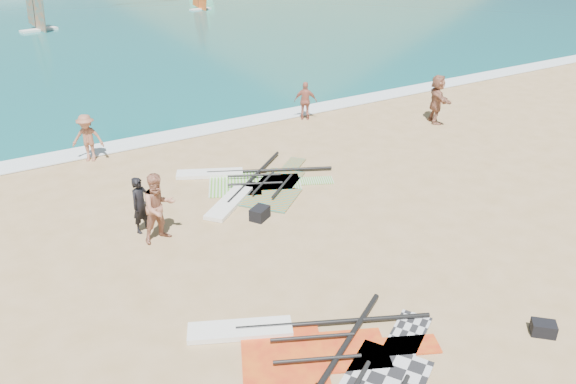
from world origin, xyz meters
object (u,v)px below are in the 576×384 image
gear_bag_near (260,213)px  beachgoer_mid (87,138)px  rig_green (241,178)px  person_wetsuit (141,205)px  beachgoer_left (159,208)px  beachgoer_back (306,101)px  rig_red (291,341)px  gear_bag_far (543,328)px  beachgoer_right (437,99)px  rig_orange (256,191)px

gear_bag_near → beachgoer_mid: bearing=113.5°
rig_green → person_wetsuit: 4.13m
beachgoer_left → beachgoer_back: (8.58, 6.28, -0.14)m
person_wetsuit → beachgoer_back: beachgoer_back is taller
rig_red → person_wetsuit: size_ratio=3.00×
beachgoer_left → rig_green: bearing=25.0°
beachgoer_mid → rig_green: bearing=-17.0°
gear_bag_far → beachgoer_right: bearing=54.5°
rig_red → person_wetsuit: 6.00m
gear_bag_far → beachgoer_back: (3.34, 13.90, 0.66)m
rig_red → gear_bag_near: 5.20m
gear_bag_near → beachgoer_back: (5.86, 6.65, 0.62)m
person_wetsuit → beachgoer_back: (8.85, 5.59, 0.02)m
person_wetsuit → beachgoer_right: bearing=-15.3°
rig_orange → gear_bag_near: 1.68m
rig_red → beachgoer_mid: (-0.99, 11.61, 0.78)m
beachgoer_mid → beachgoer_back: beachgoer_mid is taller
rig_green → person_wetsuit: person_wetsuit is taller
beachgoer_mid → beachgoer_back: (8.82, -0.15, -0.04)m
rig_orange → beachgoer_back: size_ratio=3.03×
gear_bag_near → beachgoer_right: size_ratio=0.27×
rig_red → beachgoer_right: size_ratio=2.35×
gear_bag_far → person_wetsuit: person_wetsuit is taller
rig_green → beachgoer_right: 9.54m
gear_bag_near → gear_bag_far: size_ratio=1.16×
gear_bag_near → beachgoer_right: 10.83m
rig_orange → gear_bag_far: bearing=-117.5°
beachgoer_back → beachgoer_right: bearing=-178.3°
rig_red → beachgoer_left: (-0.76, 5.18, 0.88)m
gear_bag_near → beachgoer_mid: (-2.96, 6.80, 0.66)m
rig_red → beachgoer_right: (12.17, 8.34, 0.95)m
beachgoer_left → beachgoer_right: bearing=5.7°
beachgoer_left → beachgoer_back: size_ratio=1.17×
rig_green → beachgoer_back: bearing=64.0°
rig_red → rig_green: bearing=95.0°
rig_orange → rig_red: size_ratio=1.03×
gear_bag_near → beachgoer_back: beachgoer_back is taller
beachgoer_back → beachgoer_right: 5.35m
rig_orange → beachgoer_left: (-3.43, -1.15, 0.88)m
person_wetsuit → beachgoer_right: size_ratio=0.78×
rig_red → beachgoer_left: bearing=123.4°
rig_green → beachgoer_back: (5.10, 4.01, 0.75)m
rig_green → rig_orange: size_ratio=0.99×
gear_bag_near → beachgoer_left: beachgoer_left is taller
rig_red → beachgoer_mid: 11.68m
beachgoer_back → person_wetsuit: bearing=69.6°
rig_orange → gear_bag_far: size_ratio=10.29×
gear_bag_far → beachgoer_mid: bearing=111.3°
person_wetsuit → gear_bag_near: bearing=-45.4°
rig_red → rig_orange: bearing=92.2°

